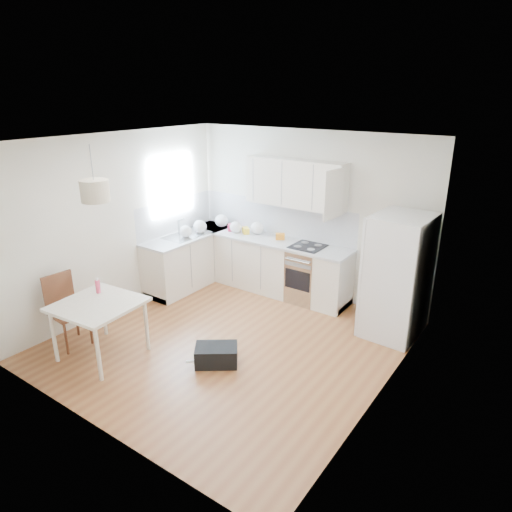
{
  "coord_description": "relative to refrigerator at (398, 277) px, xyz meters",
  "views": [
    {
      "loc": [
        3.45,
        -4.28,
        3.25
      ],
      "look_at": [
        0.17,
        0.4,
        1.17
      ],
      "focal_mm": 32.0,
      "sensor_mm": 36.0,
      "label": 1
    }
  ],
  "objects": [
    {
      "name": "floor",
      "position": [
        -1.75,
        -1.55,
        -0.86
      ],
      "size": [
        4.2,
        4.2,
        0.0
      ],
      "primitive_type": "plane",
      "color": "brown",
      "rests_on": "ground"
    },
    {
      "name": "ceiling",
      "position": [
        -1.75,
        -1.55,
        1.84
      ],
      "size": [
        4.2,
        4.2,
        0.0
      ],
      "primitive_type": "plane",
      "rotation": [
        3.14,
        0.0,
        0.0
      ],
      "color": "white",
      "rests_on": "wall_back"
    },
    {
      "name": "wall_back",
      "position": [
        -1.75,
        0.55,
        0.49
      ],
      "size": [
        4.2,
        0.0,
        4.2
      ],
      "primitive_type": "plane",
      "rotation": [
        1.57,
        0.0,
        0.0
      ],
      "color": "beige",
      "rests_on": "floor"
    },
    {
      "name": "wall_left",
      "position": [
        -3.85,
        -1.55,
        0.49
      ],
      "size": [
        0.0,
        4.2,
        4.2
      ],
      "primitive_type": "plane",
      "rotation": [
        1.57,
        0.0,
        1.57
      ],
      "color": "beige",
      "rests_on": "floor"
    },
    {
      "name": "wall_right",
      "position": [
        0.35,
        -1.55,
        0.49
      ],
      "size": [
        0.0,
        4.2,
        4.2
      ],
      "primitive_type": "plane",
      "rotation": [
        1.57,
        0.0,
        -1.57
      ],
      "color": "beige",
      "rests_on": "floor"
    },
    {
      "name": "window_glassblock",
      "position": [
        -3.83,
        -0.4,
        0.89
      ],
      "size": [
        0.02,
        1.0,
        1.0
      ],
      "primitive_type": "cube",
      "color": "#BFE0F9",
      "rests_on": "wall_left"
    },
    {
      "name": "cabinets_back",
      "position": [
        -2.35,
        0.25,
        -0.42
      ],
      "size": [
        3.0,
        0.6,
        0.88
      ],
      "primitive_type": "cube",
      "color": "silver",
      "rests_on": "floor"
    },
    {
      "name": "cabinets_left",
      "position": [
        -3.55,
        -0.35,
        -0.42
      ],
      "size": [
        0.6,
        1.8,
        0.88
      ],
      "primitive_type": "cube",
      "color": "silver",
      "rests_on": "floor"
    },
    {
      "name": "counter_back",
      "position": [
        -2.35,
        0.25,
        0.04
      ],
      "size": [
        3.02,
        0.64,
        0.04
      ],
      "primitive_type": "cube",
      "color": "#B6B8BB",
      "rests_on": "cabinets_back"
    },
    {
      "name": "counter_left",
      "position": [
        -3.55,
        -0.35,
        0.04
      ],
      "size": [
        0.64,
        1.82,
        0.04
      ],
      "primitive_type": "cube",
      "color": "#B6B8BB",
      "rests_on": "cabinets_left"
    },
    {
      "name": "backsplash_back",
      "position": [
        -2.35,
        0.54,
        0.35
      ],
      "size": [
        3.0,
        0.01,
        0.58
      ],
      "primitive_type": "cube",
      "color": "silver",
      "rests_on": "wall_back"
    },
    {
      "name": "backsplash_left",
      "position": [
        -3.84,
        -0.35,
        0.35
      ],
      "size": [
        0.01,
        1.8,
        0.58
      ],
      "primitive_type": "cube",
      "color": "silver",
      "rests_on": "wall_left"
    },
    {
      "name": "upper_cabinets",
      "position": [
        -1.9,
        0.39,
        1.01
      ],
      "size": [
        1.7,
        0.32,
        0.75
      ],
      "primitive_type": "cube",
      "color": "silver",
      "rests_on": "wall_back"
    },
    {
      "name": "range_oven",
      "position": [
        -1.55,
        0.25,
        -0.42
      ],
      "size": [
        0.5,
        0.61,
        0.88
      ],
      "primitive_type": null,
      "color": "#B1B3B6",
      "rests_on": "floor"
    },
    {
      "name": "sink",
      "position": [
        -3.55,
        -0.4,
        0.05
      ],
      "size": [
        0.5,
        0.8,
        0.16
      ],
      "primitive_type": null,
      "color": "#B1B3B6",
      "rests_on": "counter_left"
    },
    {
      "name": "refrigerator",
      "position": [
        0.0,
        0.0,
        0.0
      ],
      "size": [
        0.87,
        0.9,
        1.72
      ],
      "primitive_type": null,
      "rotation": [
        0.0,
        0.0,
        -0.04
      ],
      "color": "white",
      "rests_on": "floor"
    },
    {
      "name": "dining_table",
      "position": [
        -2.88,
        -2.74,
        -0.19
      ],
      "size": [
        1.02,
        1.02,
        0.75
      ],
      "rotation": [
        0.0,
        0.0,
        0.08
      ],
      "color": "beige",
      "rests_on": "floor"
    },
    {
      "name": "dining_chair",
      "position": [
        -3.44,
        -2.81,
        -0.37
      ],
      "size": [
        0.45,
        0.45,
        0.98
      ],
      "primitive_type": null,
      "rotation": [
        0.0,
        0.0,
        -0.09
      ],
      "color": "#4F2717",
      "rests_on": "floor"
    },
    {
      "name": "drink_bottle",
      "position": [
        -3.12,
        -2.54,
        -0.0
      ],
      "size": [
        0.07,
        0.07,
        0.21
      ],
      "primitive_type": "cylinder",
      "rotation": [
        0.0,
        0.0,
        0.2
      ],
      "color": "#EB4167",
      "rests_on": "dining_table"
    },
    {
      "name": "gym_bag",
      "position": [
        -1.55,
        -2.05,
        -0.74
      ],
      "size": [
        0.63,
        0.59,
        0.24
      ],
      "primitive_type": "cube",
      "rotation": [
        0.0,
        0.0,
        0.63
      ],
      "color": "black",
      "rests_on": "floor"
    },
    {
      "name": "pendant_lamp",
      "position": [
        -2.73,
        -2.69,
        1.32
      ],
      "size": [
        0.34,
        0.34,
        0.25
      ],
      "primitive_type": "cylinder",
      "rotation": [
        0.0,
        0.0,
        -0.06
      ],
      "color": "beige",
      "rests_on": "ceiling"
    },
    {
      "name": "grocery_bag_a",
      "position": [
        -3.37,
        0.33,
        0.17
      ],
      "size": [
        0.25,
        0.22,
        0.23
      ],
      "primitive_type": "ellipsoid",
      "color": "white",
      "rests_on": "counter_back"
    },
    {
      "name": "grocery_bag_b",
      "position": [
        -2.95,
        0.2,
        0.16
      ],
      "size": [
        0.22,
        0.19,
        0.2
      ],
      "primitive_type": "ellipsoid",
      "color": "white",
      "rests_on": "counter_back"
    },
    {
      "name": "grocery_bag_c",
      "position": [
        -2.59,
        0.34,
        0.17
      ],
      "size": [
        0.24,
        0.2,
        0.21
      ],
      "primitive_type": "ellipsoid",
      "color": "white",
      "rests_on": "counter_back"
    },
    {
      "name": "grocery_bag_d",
      "position": [
        -3.45,
        -0.17,
        0.17
      ],
      "size": [
        0.25,
        0.21,
        0.22
      ],
      "primitive_type": "ellipsoid",
      "color": "white",
      "rests_on": "counter_back"
    },
    {
      "name": "grocery_bag_e",
      "position": [
        -3.48,
        -0.49,
        0.16
      ],
      "size": [
        0.22,
        0.19,
        0.2
      ],
      "primitive_type": "ellipsoid",
      "color": "white",
      "rests_on": "counter_left"
    },
    {
      "name": "snack_orange",
      "position": [
        -2.11,
        0.31,
        0.11
      ],
      "size": [
        0.18,
        0.16,
        0.1
      ],
      "primitive_type": "cube",
      "rotation": [
        0.0,
        0.0,
        0.57
      ],
      "color": "orange",
      "rests_on": "counter_back"
    },
    {
      "name": "snack_yellow",
      "position": [
        -2.77,
        0.26,
        0.11
      ],
      "size": [
        0.18,
        0.17,
        0.11
      ],
      "primitive_type": "cube",
      "rotation": [
        0.0,
        0.0,
        -0.69
      ],
      "color": "yellow",
      "rests_on": "counter_back"
    },
    {
      "name": "snack_red",
      "position": [
        -3.05,
        0.26,
        0.12
      ],
      "size": [
        0.21,
        0.19,
        0.12
      ],
      "primitive_type": "cube",
      "rotation": [
        0.0,
        0.0,
        0.59
      ],
      "color": "#B41639",
      "rests_on": "counter_back"
    }
  ]
}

